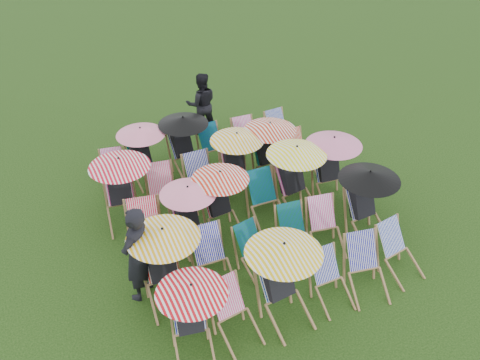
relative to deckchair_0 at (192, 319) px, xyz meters
name	(u,v)px	position (x,y,z in m)	size (l,w,h in m)	color
ground	(244,228)	(1.93, 2.20, -0.66)	(100.00, 100.00, 0.00)	black
deckchair_0	(192,319)	(0.00, 0.00, 0.00)	(1.06, 1.13, 1.26)	olive
deckchair_1	(235,315)	(0.68, -0.04, -0.21)	(0.70, 0.90, 0.91)	olive
deckchair_2	(284,281)	(1.53, -0.01, 0.09)	(1.21, 1.29, 1.43)	olive
deckchair_3	(332,281)	(2.41, -0.07, -0.23)	(0.58, 0.80, 0.86)	olive
deckchair_4	(367,269)	(3.06, -0.13, -0.19)	(0.79, 0.98, 0.95)	olive
deckchair_5	(400,252)	(3.85, -0.03, -0.21)	(0.72, 0.92, 0.91)	olive
deckchair_6	(165,265)	(-0.01, 1.14, 0.08)	(1.18, 1.24, 1.41)	olive
deckchair_7	(213,261)	(0.83, 1.14, -0.18)	(0.67, 0.91, 0.96)	olive
deckchair_8	(255,251)	(1.61, 1.11, -0.25)	(0.68, 0.85, 0.83)	olive
deckchair_9	(295,234)	(2.45, 1.17, -0.22)	(0.68, 0.87, 0.88)	olive
deckchair_10	(326,228)	(3.04, 1.07, -0.21)	(0.74, 0.93, 0.91)	olive
deckchair_11	(368,203)	(3.94, 1.09, 0.05)	(1.14, 1.20, 1.35)	olive
deckchair_12	(146,235)	(0.00, 2.24, -0.15)	(0.85, 1.06, 1.03)	olive
deckchair_13	(190,216)	(0.85, 2.26, -0.02)	(1.03, 1.10, 1.22)	olive
deckchair_14	(221,201)	(1.52, 2.36, 0.01)	(1.08, 1.15, 1.29)	olive
deckchair_15	(267,201)	(2.42, 2.20, -0.17)	(0.68, 0.93, 0.99)	olive
deckchair_16	(297,178)	(3.14, 2.32, 0.08)	(1.19, 1.28, 1.41)	olive
deckchair_17	(332,167)	(4.00, 2.37, 0.06)	(1.15, 1.22, 1.37)	olive
deckchair_18	(121,190)	(-0.10, 3.44, 0.07)	(1.17, 1.24, 1.39)	olive
deckchair_19	(162,192)	(0.69, 3.38, -0.20)	(0.76, 0.95, 0.93)	olive
deckchair_20	(203,181)	(1.55, 3.38, -0.18)	(0.65, 0.90, 0.96)	olive
deckchair_21	(236,162)	(2.35, 3.44, 0.03)	(1.11, 1.18, 1.32)	olive
deckchair_22	(270,151)	(3.17, 3.50, 0.04)	(1.12, 1.17, 1.33)	olive
deckchair_23	(299,155)	(3.87, 3.43, -0.21)	(0.65, 0.87, 0.91)	olive
deckchair_24	(114,173)	(0.02, 4.52, -0.24)	(0.68, 0.86, 0.84)	olive
deckchair_25	(143,154)	(0.70, 4.64, -0.01)	(1.04, 1.12, 1.24)	olive
deckchair_26	(185,144)	(1.64, 4.58, 0.02)	(1.09, 1.17, 1.30)	olive
deckchair_27	(214,149)	(2.29, 4.47, -0.21)	(0.66, 0.88, 0.91)	olive
deckchair_28	(248,140)	(3.13, 4.49, -0.22)	(0.63, 0.84, 0.88)	olive
deckchair_29	(281,132)	(4.03, 4.53, -0.24)	(0.61, 0.82, 0.85)	olive
person_left	(137,254)	(-0.37, 1.42, 0.23)	(0.65, 0.43, 1.79)	black
person_rear	(202,104)	(2.62, 6.00, 0.13)	(0.77, 0.60, 1.59)	black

